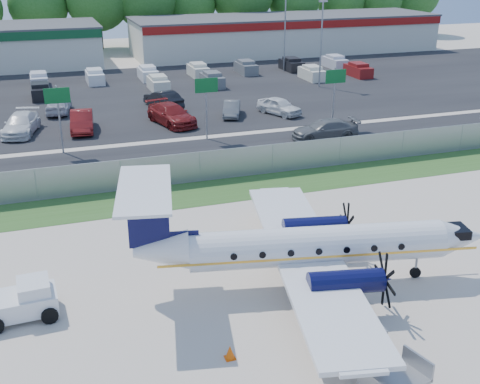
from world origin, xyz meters
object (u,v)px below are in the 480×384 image
object	(u,v)px
aircraft	(309,246)
baggage_cart_near	(356,339)
pushback_tug	(24,300)
baggage_cart_far	(395,381)

from	to	relation	value
aircraft	baggage_cart_near	size ratio (longest dim) A/B	8.21
pushback_tug	baggage_cart_far	bearing A→B (deg)	-37.28
baggage_cart_far	pushback_tug	bearing A→B (deg)	142.72
baggage_cart_near	aircraft	bearing A→B (deg)	86.75
pushback_tug	baggage_cart_far	xyz separation A→B (m)	(11.65, -8.87, -0.19)
aircraft	pushback_tug	xyz separation A→B (m)	(-11.90, 1.41, -1.19)
baggage_cart_far	aircraft	bearing A→B (deg)	88.05
aircraft	baggage_cart_near	world-z (taller)	aircraft
pushback_tug	baggage_cart_near	distance (m)	13.22
aircraft	pushback_tug	bearing A→B (deg)	173.23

